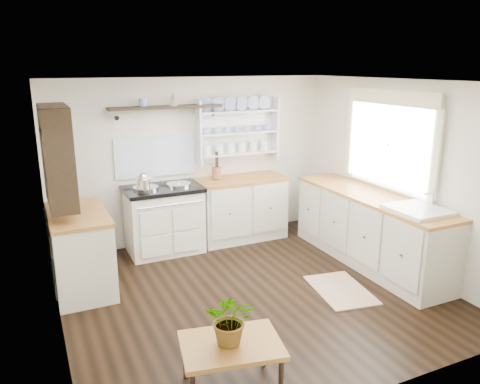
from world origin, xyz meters
name	(u,v)px	position (x,y,z in m)	size (l,w,h in m)	color
floor	(252,291)	(0.00, 0.00, 0.00)	(4.00, 3.80, 0.01)	black
wall_back	(193,160)	(0.00, 1.90, 1.15)	(4.00, 0.02, 2.30)	beige
wall_right	(398,175)	(2.00, 0.00, 1.15)	(0.02, 3.80, 2.30)	beige
wall_left	(51,218)	(-2.00, 0.00, 1.15)	(0.02, 3.80, 2.30)	beige
ceiling	(254,81)	(0.00, 0.00, 2.30)	(4.00, 3.80, 0.01)	white
window	(389,140)	(1.95, 0.15, 1.56)	(0.08, 1.55, 1.22)	white
aga_cooker	(164,219)	(-0.55, 1.57, 0.46)	(1.00, 0.70, 0.93)	beige
back_cabinets	(241,207)	(0.60, 1.60, 0.46)	(1.27, 0.63, 0.90)	beige
right_cabinets	(369,228)	(1.70, 0.10, 0.46)	(0.62, 2.43, 0.90)	beige
belfast_sink	(417,220)	(1.70, -0.65, 0.80)	(0.55, 0.60, 0.45)	white
left_cabinets	(81,250)	(-1.70, 0.90, 0.46)	(0.62, 1.13, 0.90)	beige
plate_rack	(236,129)	(0.65, 1.86, 1.56)	(1.20, 0.22, 0.90)	white
high_shelf	(166,108)	(-0.40, 1.78, 1.91)	(1.50, 0.29, 0.16)	black
left_shelving	(57,155)	(-1.84, 0.90, 1.55)	(0.28, 0.80, 1.05)	black
kettle	(143,181)	(-0.83, 1.45, 1.03)	(0.17, 0.17, 0.21)	silver
utensil_crock	(217,173)	(0.27, 1.68, 0.99)	(0.13, 0.13, 0.16)	#965737
center_table	(231,348)	(-0.88, -1.40, 0.37)	(0.85, 0.68, 0.41)	brown
potted_plant	(231,319)	(-0.88, -1.40, 0.62)	(0.37, 0.32, 0.41)	#3F7233
floor_rug	(341,290)	(0.91, -0.40, 0.01)	(0.55, 0.85, 0.02)	#987D58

